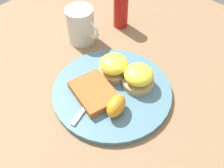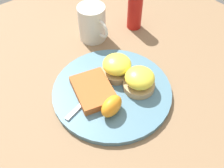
{
  "view_description": "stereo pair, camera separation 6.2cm",
  "coord_description": "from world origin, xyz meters",
  "px_view_note": "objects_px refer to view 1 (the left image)",
  "views": [
    {
      "loc": [
        0.28,
        -0.3,
        0.51
      ],
      "look_at": [
        0.0,
        0.0,
        0.03
      ],
      "focal_mm": 42.0,
      "sensor_mm": 36.0,
      "label": 1
    },
    {
      "loc": [
        0.32,
        -0.26,
        0.51
      ],
      "look_at": [
        0.0,
        0.0,
        0.03
      ],
      "focal_mm": 42.0,
      "sensor_mm": 36.0,
      "label": 2
    }
  ],
  "objects_px": {
    "cup": "(81,25)",
    "sandwich_benedict_left": "(138,77)",
    "orange_wedge": "(116,106)",
    "condiment_bottle": "(121,10)",
    "hashbrown_patty": "(94,92)",
    "fork": "(98,89)",
    "sandwich_benedict_right": "(114,67)"
  },
  "relations": [
    {
      "from": "hashbrown_patty",
      "to": "condiment_bottle",
      "type": "xyz_separation_m",
      "value": [
        -0.15,
        0.26,
        0.03
      ]
    },
    {
      "from": "hashbrown_patty",
      "to": "cup",
      "type": "distance_m",
      "value": 0.23
    },
    {
      "from": "cup",
      "to": "condiment_bottle",
      "type": "xyz_separation_m",
      "value": [
        0.04,
        0.13,
        0.0
      ]
    },
    {
      "from": "cup",
      "to": "condiment_bottle",
      "type": "height_order",
      "value": "condiment_bottle"
    },
    {
      "from": "cup",
      "to": "sandwich_benedict_left",
      "type": "bearing_deg",
      "value": -8.8
    },
    {
      "from": "sandwich_benedict_left",
      "to": "condiment_bottle",
      "type": "bearing_deg",
      "value": 140.41
    },
    {
      "from": "sandwich_benedict_left",
      "to": "sandwich_benedict_right",
      "type": "distance_m",
      "value": 0.07
    },
    {
      "from": "hashbrown_patty",
      "to": "fork",
      "type": "height_order",
      "value": "hashbrown_patty"
    },
    {
      "from": "condiment_bottle",
      "to": "hashbrown_patty",
      "type": "bearing_deg",
      "value": -60.83
    },
    {
      "from": "sandwich_benedict_right",
      "to": "condiment_bottle",
      "type": "relative_size",
      "value": 0.7
    },
    {
      "from": "orange_wedge",
      "to": "condiment_bottle",
      "type": "xyz_separation_m",
      "value": [
        -0.22,
        0.27,
        0.02
      ]
    },
    {
      "from": "sandwich_benedict_left",
      "to": "orange_wedge",
      "type": "bearing_deg",
      "value": -81.41
    },
    {
      "from": "hashbrown_patty",
      "to": "fork",
      "type": "xyz_separation_m",
      "value": [
        -0.0,
        0.02,
        -0.01
      ]
    },
    {
      "from": "sandwich_benedict_left",
      "to": "hashbrown_patty",
      "type": "bearing_deg",
      "value": -120.33
    },
    {
      "from": "sandwich_benedict_left",
      "to": "condiment_bottle",
      "type": "xyz_separation_m",
      "value": [
        -0.2,
        0.17,
        0.01
      ]
    },
    {
      "from": "condiment_bottle",
      "to": "sandwich_benedict_left",
      "type": "bearing_deg",
      "value": -39.59
    },
    {
      "from": "fork",
      "to": "condiment_bottle",
      "type": "distance_m",
      "value": 0.29
    },
    {
      "from": "sandwich_benedict_left",
      "to": "sandwich_benedict_right",
      "type": "xyz_separation_m",
      "value": [
        -0.07,
        -0.01,
        0.0
      ]
    },
    {
      "from": "hashbrown_patty",
      "to": "fork",
      "type": "relative_size",
      "value": 0.57
    },
    {
      "from": "sandwich_benedict_left",
      "to": "cup",
      "type": "relative_size",
      "value": 0.69
    },
    {
      "from": "hashbrown_patty",
      "to": "fork",
      "type": "distance_m",
      "value": 0.02
    },
    {
      "from": "sandwich_benedict_left",
      "to": "cup",
      "type": "bearing_deg",
      "value": 171.2
    },
    {
      "from": "condiment_bottle",
      "to": "cup",
      "type": "bearing_deg",
      "value": -105.51
    },
    {
      "from": "sandwich_benedict_left",
      "to": "fork",
      "type": "bearing_deg",
      "value": -127.23
    },
    {
      "from": "sandwich_benedict_right",
      "to": "hashbrown_patty",
      "type": "distance_m",
      "value": 0.09
    },
    {
      "from": "orange_wedge",
      "to": "hashbrown_patty",
      "type": "bearing_deg",
      "value": 179.22
    },
    {
      "from": "sandwich_benedict_right",
      "to": "cup",
      "type": "xyz_separation_m",
      "value": [
        -0.17,
        0.05,
        0.01
      ]
    },
    {
      "from": "sandwich_benedict_left",
      "to": "sandwich_benedict_right",
      "type": "height_order",
      "value": "same"
    },
    {
      "from": "sandwich_benedict_right",
      "to": "hashbrown_patty",
      "type": "xyz_separation_m",
      "value": [
        0.01,
        -0.08,
        -0.02
      ]
    },
    {
      "from": "sandwich_benedict_right",
      "to": "cup",
      "type": "height_order",
      "value": "cup"
    },
    {
      "from": "sandwich_benedict_right",
      "to": "condiment_bottle",
      "type": "distance_m",
      "value": 0.23
    },
    {
      "from": "orange_wedge",
      "to": "condiment_bottle",
      "type": "height_order",
      "value": "condiment_bottle"
    }
  ]
}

